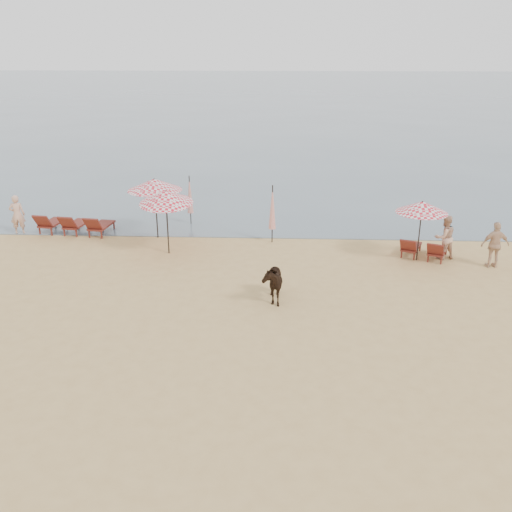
{
  "coord_description": "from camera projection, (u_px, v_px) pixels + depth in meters",
  "views": [
    {
      "loc": [
        0.77,
        -12.58,
        7.77
      ],
      "look_at": [
        0.0,
        5.0,
        1.1
      ],
      "focal_mm": 40.0,
      "sensor_mm": 36.0,
      "label": 1
    }
  ],
  "objects": [
    {
      "name": "beachgoer_left",
      "position": [
        17.0,
        215.0,
        24.15
      ],
      "size": [
        0.69,
        0.53,
        1.71
      ],
      "primitive_type": "imported",
      "rotation": [
        0.0,
        0.0,
        3.35
      ],
      "color": "tan",
      "rests_on": "ground"
    },
    {
      "name": "umbrella_open_left_b",
      "position": [
        166.0,
        197.0,
        21.44
      ],
      "size": [
        2.04,
        2.08,
        2.6
      ],
      "rotation": [
        0.0,
        0.0,
        -0.38
      ],
      "color": "black",
      "rests_on": "ground"
    },
    {
      "name": "beachgoer_right_b",
      "position": [
        495.0,
        245.0,
        20.57
      ],
      "size": [
        1.02,
        0.47,
        1.71
      ],
      "primitive_type": "imported",
      "rotation": [
        0.0,
        0.0,
        3.19
      ],
      "color": "tan",
      "rests_on": "ground"
    },
    {
      "name": "umbrella_open_left_a",
      "position": [
        155.0,
        185.0,
        23.19
      ],
      "size": [
        2.22,
        2.22,
        2.53
      ],
      "rotation": [
        0.0,
        0.0,
        -0.1
      ],
      "color": "black",
      "rests_on": "ground"
    },
    {
      "name": "lounger_cluster_left",
      "position": [
        74.0,
        224.0,
        24.3
      ],
      "size": [
        3.14,
        2.11,
        0.65
      ],
      "rotation": [
        0.0,
        0.0,
        -0.14
      ],
      "color": "maroon",
      "rests_on": "ground"
    },
    {
      "name": "ground",
      "position": [
        247.0,
        366.0,
        14.53
      ],
      "size": [
        120.0,
        120.0,
        0.0
      ],
      "primitive_type": "plane",
      "color": "tan",
      "rests_on": "ground"
    },
    {
      "name": "umbrella_open_right",
      "position": [
        422.0,
        207.0,
        20.78
      ],
      "size": [
        1.89,
        1.89,
        2.31
      ],
      "rotation": [
        0.0,
        0.0,
        -0.11
      ],
      "color": "black",
      "rests_on": "ground"
    },
    {
      "name": "cow",
      "position": [
        271.0,
        281.0,
        17.99
      ],
      "size": [
        0.87,
        1.61,
        1.31
      ],
      "primitive_type": "imported",
      "rotation": [
        0.0,
        0.0,
        0.11
      ],
      "color": "black",
      "rests_on": "ground"
    },
    {
      "name": "lounger_cluster_right",
      "position": [
        424.0,
        248.0,
        21.58
      ],
      "size": [
        2.05,
        2.01,
        0.56
      ],
      "rotation": [
        0.0,
        0.0,
        -0.41
      ],
      "color": "maroon",
      "rests_on": "ground"
    },
    {
      "name": "sea",
      "position": [
        277.0,
        93.0,
        89.27
      ],
      "size": [
        160.0,
        140.0,
        0.06
      ],
      "primitive_type": "cube",
      "color": "#51606B",
      "rests_on": "ground"
    },
    {
      "name": "umbrella_closed_left",
      "position": [
        190.0,
        195.0,
        25.24
      ],
      "size": [
        0.27,
        0.27,
        2.23
      ],
      "rotation": [
        0.0,
        0.0,
        -0.24
      ],
      "color": "black",
      "rests_on": "ground"
    },
    {
      "name": "beachgoer_right_a",
      "position": [
        445.0,
        237.0,
        21.37
      ],
      "size": [
        0.99,
        0.88,
        1.71
      ],
      "primitive_type": "imported",
      "rotation": [
        0.0,
        0.0,
        3.47
      ],
      "color": "tan",
      "rests_on": "ground"
    },
    {
      "name": "umbrella_closed_right",
      "position": [
        272.0,
        207.0,
        22.92
      ],
      "size": [
        0.29,
        0.29,
        2.4
      ],
      "rotation": [
        0.0,
        0.0,
        -0.13
      ],
      "color": "black",
      "rests_on": "ground"
    }
  ]
}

